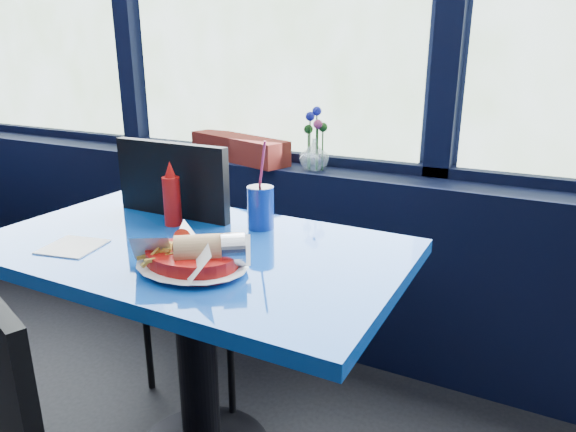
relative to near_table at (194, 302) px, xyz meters
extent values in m
cube|color=black|center=(-0.30, 0.87, -0.17)|extent=(5.00, 0.26, 0.80)
cube|color=black|center=(-0.30, 0.95, 0.24)|extent=(4.80, 0.08, 0.06)
cylinder|color=black|center=(0.00, 0.00, -0.23)|extent=(0.12, 0.12, 0.68)
cube|color=#0E409B|center=(0.00, 0.00, 0.16)|extent=(1.20, 0.70, 0.04)
cube|color=black|center=(0.04, -0.61, 0.09)|extent=(0.37, 0.16, 0.44)
cube|color=black|center=(-0.21, 0.40, -0.09)|extent=(0.45, 0.45, 0.04)
cube|color=black|center=(-0.21, 0.19, 0.18)|extent=(0.43, 0.04, 0.49)
cylinder|color=black|center=(-0.02, 0.59, -0.34)|extent=(0.03, 0.03, 0.46)
cylinder|color=black|center=(-0.02, 0.21, -0.34)|extent=(0.03, 0.03, 0.46)
cylinder|color=black|center=(-0.40, 0.59, -0.34)|extent=(0.03, 0.03, 0.46)
cylinder|color=black|center=(-0.41, 0.21, -0.34)|extent=(0.03, 0.03, 0.46)
cube|color=maroon|center=(-0.38, 0.85, 0.29)|extent=(0.55, 0.29, 0.11)
imported|color=silver|center=(0.01, 0.82, 0.29)|extent=(0.14, 0.14, 0.12)
cylinder|color=#1E5919|center=(-0.01, 0.82, 0.33)|extent=(0.01, 0.01, 0.20)
sphere|color=#1D25AE|center=(-0.01, 0.82, 0.45)|extent=(0.04, 0.04, 0.04)
cylinder|color=#1E5919|center=(0.03, 0.81, 0.32)|extent=(0.01, 0.01, 0.18)
sphere|color=#C93B74|center=(0.03, 0.81, 0.42)|extent=(0.04, 0.04, 0.04)
cylinder|color=#1E5919|center=(0.01, 0.84, 0.34)|extent=(0.01, 0.01, 0.22)
sphere|color=#1D25AE|center=(0.01, 0.84, 0.47)|extent=(0.04, 0.04, 0.04)
cylinder|color=#1E5919|center=(-0.03, 0.83, 0.31)|extent=(0.01, 0.01, 0.15)
sphere|color=#1E5919|center=(-0.03, 0.83, 0.40)|extent=(0.04, 0.04, 0.04)
cylinder|color=#1E5919|center=(0.04, 0.83, 0.31)|extent=(0.01, 0.01, 0.16)
sphere|color=#1E5919|center=(0.04, 0.83, 0.41)|extent=(0.04, 0.04, 0.04)
cylinder|color=#AA0E0B|center=(0.12, -0.14, 0.21)|extent=(0.29, 0.29, 0.05)
cylinder|color=white|center=(0.12, -0.14, 0.20)|extent=(0.28, 0.28, 0.00)
cylinder|color=white|center=(0.22, -0.10, 0.24)|extent=(0.09, 0.10, 0.08)
sphere|color=#58311E|center=(0.11, -0.16, 0.24)|extent=(0.06, 0.06, 0.06)
cylinder|color=#AF2112|center=(0.10, -0.15, 0.26)|extent=(0.06, 0.06, 0.01)
cylinder|color=#AA0E0B|center=(-0.15, 0.11, 0.26)|extent=(0.05, 0.05, 0.15)
cone|color=#AA0E0B|center=(-0.15, 0.11, 0.36)|extent=(0.04, 0.04, 0.05)
cylinder|color=navy|center=(0.11, 0.21, 0.25)|extent=(0.08, 0.08, 0.13)
cylinder|color=black|center=(0.11, 0.21, 0.31)|extent=(0.07, 0.07, 0.01)
cylinder|color=#D62D55|center=(0.12, 0.20, 0.37)|extent=(0.06, 0.05, 0.18)
cube|color=white|center=(-0.27, -0.17, 0.18)|extent=(0.17, 0.17, 0.00)
camera|label=1|loc=(0.87, -1.07, 0.70)|focal=32.00mm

